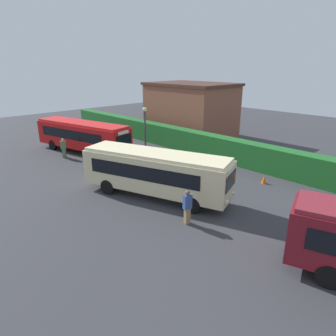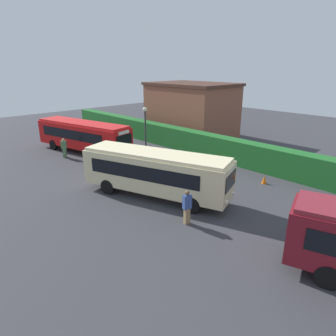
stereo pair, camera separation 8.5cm
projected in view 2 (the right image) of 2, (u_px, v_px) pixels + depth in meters
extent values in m
plane|color=#38383D|center=(169.00, 195.00, 19.68)|extent=(81.38, 81.38, 0.00)
cube|color=red|center=(83.00, 135.00, 28.78)|extent=(10.77, 4.66, 2.23)
cube|color=red|center=(82.00, 123.00, 28.38)|extent=(10.42, 4.41, 0.20)
cube|color=black|center=(90.00, 130.00, 29.81)|extent=(7.99, 1.85, 0.89)
cube|color=black|center=(71.00, 135.00, 27.89)|extent=(7.99, 1.85, 0.89)
cube|color=black|center=(124.00, 140.00, 25.95)|extent=(0.47, 1.93, 0.93)
cube|color=silver|center=(124.00, 132.00, 25.73)|extent=(0.33, 1.30, 0.28)
cylinder|color=black|center=(117.00, 150.00, 28.34)|extent=(1.04, 0.49, 1.00)
cylinder|color=black|center=(100.00, 155.00, 26.60)|extent=(1.04, 0.49, 1.00)
cylinder|color=black|center=(71.00, 140.00, 31.72)|extent=(1.04, 0.49, 1.00)
cylinder|color=black|center=(54.00, 145.00, 29.99)|extent=(1.04, 0.49, 1.00)
sphere|color=silver|center=(130.00, 150.00, 26.80)|extent=(0.22, 0.22, 0.22)
sphere|color=silver|center=(120.00, 153.00, 25.76)|extent=(0.22, 0.22, 0.22)
cube|color=beige|center=(155.00, 172.00, 18.96)|extent=(9.96, 5.49, 2.23)
cube|color=#F8E8B2|center=(155.00, 154.00, 18.57)|extent=(9.62, 5.22, 0.20)
cube|color=black|center=(160.00, 162.00, 20.03)|extent=(7.16, 2.56, 0.89)
cube|color=black|center=(141.00, 173.00, 17.98)|extent=(7.16, 2.56, 0.89)
cube|color=black|center=(231.00, 181.00, 16.80)|extent=(0.69, 1.87, 0.94)
cube|color=silver|center=(232.00, 170.00, 16.58)|extent=(0.48, 1.26, 0.28)
cylinder|color=black|center=(205.00, 191.00, 18.99)|extent=(1.04, 0.60, 1.00)
cylinder|color=black|center=(192.00, 205.00, 17.14)|extent=(1.04, 0.60, 1.00)
cylinder|color=black|center=(127.00, 176.00, 21.56)|extent=(1.04, 0.60, 1.00)
cylinder|color=black|center=(108.00, 187.00, 19.70)|extent=(1.04, 0.60, 1.00)
sphere|color=silver|center=(233.00, 193.00, 17.69)|extent=(0.22, 0.22, 0.22)
sphere|color=silver|center=(226.00, 202.00, 16.58)|extent=(0.22, 0.22, 0.22)
cylinder|color=black|center=(330.00, 248.00, 13.09)|extent=(1.04, 0.57, 1.00)
cylinder|color=black|center=(328.00, 277.00, 11.33)|extent=(1.04, 0.57, 1.00)
cube|color=maroon|center=(101.00, 140.00, 32.14)|extent=(0.31, 0.28, 0.90)
cube|color=olive|center=(100.00, 132.00, 31.87)|extent=(0.47, 0.32, 0.78)
sphere|color=beige|center=(100.00, 128.00, 31.70)|extent=(0.25, 0.25, 0.25)
cube|color=#4C6B47|center=(65.00, 153.00, 27.51)|extent=(0.38, 0.40, 0.84)
cube|color=#4C6B47|center=(64.00, 145.00, 27.25)|extent=(0.51, 0.55, 0.73)
sphere|color=tan|center=(63.00, 140.00, 27.09)|extent=(0.23, 0.23, 0.23)
cube|color=olive|center=(187.00, 216.00, 16.00)|extent=(0.30, 0.34, 0.90)
cube|color=#334C8C|center=(187.00, 202.00, 15.72)|extent=(0.36, 0.50, 0.78)
sphere|color=brown|center=(187.00, 193.00, 15.55)|extent=(0.25, 0.25, 0.25)
cube|color=#206527|center=(244.00, 154.00, 25.10)|extent=(52.69, 1.35, 2.09)
cube|color=brown|center=(191.00, 111.00, 34.96)|extent=(9.40, 6.69, 5.90)
cube|color=#4C2D23|center=(192.00, 84.00, 33.94)|extent=(9.77, 6.96, 0.30)
cone|color=orange|center=(264.00, 180.00, 21.47)|extent=(0.36, 0.36, 0.60)
cylinder|color=#38383D|center=(146.00, 138.00, 25.13)|extent=(0.14, 0.14, 4.51)
sphere|color=beige|center=(145.00, 109.00, 24.33)|extent=(0.36, 0.36, 0.36)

